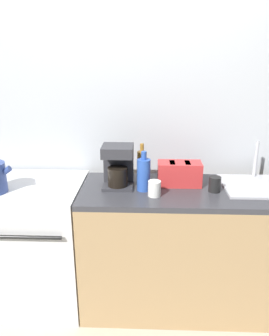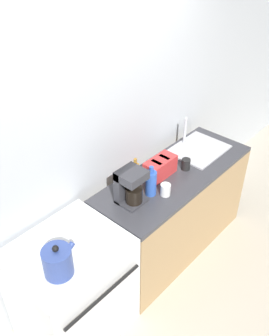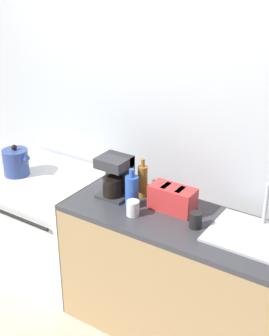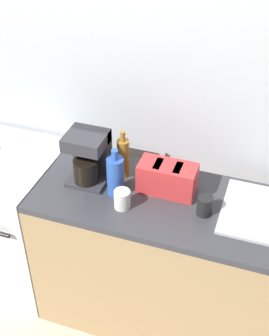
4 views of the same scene
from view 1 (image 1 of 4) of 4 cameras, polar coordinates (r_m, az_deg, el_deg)
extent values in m
plane|color=beige|center=(2.49, -3.67, -26.08)|extent=(12.00, 12.00, 0.00)
cube|color=silver|center=(2.52, -2.67, 8.31)|extent=(8.00, 0.05, 2.60)
cube|color=silver|center=(2.60, -17.55, -12.23)|extent=(0.79, 0.66, 0.91)
cube|color=black|center=(2.40, -18.59, -3.04)|extent=(0.77, 0.64, 0.02)
cylinder|color=black|center=(2.23, -15.51, -4.40)|extent=(0.21, 0.21, 0.01)
cylinder|color=black|center=(2.59, -21.26, -1.70)|extent=(0.21, 0.21, 0.01)
cylinder|color=black|center=(2.47, -13.66, -1.89)|extent=(0.21, 0.21, 0.01)
cylinder|color=black|center=(2.19, -21.24, -11.12)|extent=(0.67, 0.02, 0.02)
cube|color=tan|center=(2.47, 10.55, -13.85)|extent=(1.60, 0.60, 0.88)
cube|color=#38383D|center=(2.26, 11.24, -4.04)|extent=(1.60, 0.60, 0.04)
cylinder|color=#33478C|center=(2.27, -21.78, -0.71)|extent=(0.11, 0.04, 0.09)
cube|color=red|center=(2.27, 7.83, -0.99)|extent=(0.30, 0.15, 0.16)
cube|color=black|center=(2.24, 6.59, 0.89)|extent=(0.04, 0.10, 0.01)
cube|color=black|center=(2.25, 9.23, 0.86)|extent=(0.04, 0.10, 0.01)
cube|color=#333338|center=(2.24, -2.87, -3.05)|extent=(0.20, 0.19, 0.02)
cube|color=#333338|center=(2.26, -2.78, 0.77)|extent=(0.20, 0.06, 0.29)
cube|color=#333338|center=(2.16, -2.97, 3.01)|extent=(0.20, 0.19, 0.07)
cylinder|color=black|center=(2.20, -2.95, -1.49)|extent=(0.13, 0.13, 0.13)
cube|color=#B7B7BC|center=(2.40, 21.20, -2.97)|extent=(0.52, 0.42, 0.01)
cylinder|color=silver|center=(2.51, 20.35, 1.30)|extent=(0.02, 0.02, 0.28)
cylinder|color=#9E6B23|center=(2.30, 1.28, 0.22)|extent=(0.07, 0.07, 0.22)
cylinder|color=#9E6B23|center=(2.26, 1.31, 3.57)|extent=(0.03, 0.03, 0.06)
cylinder|color=#2D56B7|center=(2.16, 1.60, -1.21)|extent=(0.09, 0.09, 0.21)
cylinder|color=#2D56B7|center=(2.11, 1.63, 2.20)|extent=(0.04, 0.04, 0.05)
cylinder|color=black|center=(2.21, 13.79, -2.76)|extent=(0.08, 0.08, 0.10)
cylinder|color=white|center=(2.09, 3.49, -3.58)|extent=(0.08, 0.08, 0.10)
camera|label=2|loc=(2.21, -82.27, 33.86)|focal=40.00mm
camera|label=3|loc=(1.64, 107.97, 19.69)|focal=50.00mm
camera|label=4|loc=(1.03, 88.69, 47.37)|focal=50.00mm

